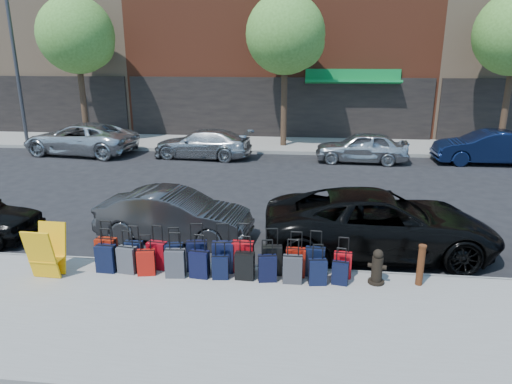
# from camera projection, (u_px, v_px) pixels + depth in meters

# --- Properties ---
(ground) EXTENTS (120.00, 120.00, 0.00)m
(ground) POSITION_uv_depth(u_px,v_px,m) (251.00, 206.00, 14.36)
(ground) COLOR black
(ground) RESTS_ON ground
(sidewalk_near) EXTENTS (60.00, 4.00, 0.15)m
(sidewalk_near) POSITION_uv_depth(u_px,v_px,m) (206.00, 318.00, 8.16)
(sidewalk_near) COLOR gray
(sidewalk_near) RESTS_ON ground
(sidewalk_far) EXTENTS (60.00, 4.00, 0.15)m
(sidewalk_far) POSITION_uv_depth(u_px,v_px,m) (274.00, 144.00, 23.85)
(sidewalk_far) COLOR gray
(sidewalk_far) RESTS_ON ground
(curb_near) EXTENTS (60.00, 0.08, 0.15)m
(curb_near) POSITION_uv_depth(u_px,v_px,m) (226.00, 268.00, 10.08)
(curb_near) COLOR gray
(curb_near) RESTS_ON ground
(curb_far) EXTENTS (60.00, 0.08, 0.15)m
(curb_far) POSITION_uv_depth(u_px,v_px,m) (271.00, 152.00, 21.93)
(curb_far) COLOR gray
(curb_far) RESTS_ON ground
(building_left) EXTENTS (15.00, 12.12, 16.00)m
(building_left) POSITION_uv_depth(u_px,v_px,m) (49.00, 2.00, 30.87)
(building_left) COLOR #95775B
(building_left) RESTS_ON ground
(tree_left) EXTENTS (3.80, 3.80, 7.27)m
(tree_left) POSITION_uv_depth(u_px,v_px,m) (79.00, 37.00, 22.89)
(tree_left) COLOR black
(tree_left) RESTS_ON sidewalk_far
(tree_center) EXTENTS (3.80, 3.80, 7.27)m
(tree_center) POSITION_uv_depth(u_px,v_px,m) (288.00, 36.00, 21.76)
(tree_center) COLOR black
(tree_center) RESTS_ON sidewalk_far
(streetlight) EXTENTS (2.59, 0.18, 8.00)m
(streetlight) POSITION_uv_depth(u_px,v_px,m) (18.00, 53.00, 22.76)
(streetlight) COLOR #333338
(streetlight) RESTS_ON sidewalk_far
(suitcase_front_0) EXTENTS (0.45, 0.27, 1.04)m
(suitcase_front_0) POSITION_uv_depth(u_px,v_px,m) (107.00, 252.00, 9.89)
(suitcase_front_0) COLOR maroon
(suitcase_front_0) RESTS_ON sidewalk_near
(suitcase_front_1) EXTENTS (0.39, 0.21, 0.93)m
(suitcase_front_1) POSITION_uv_depth(u_px,v_px,m) (134.00, 254.00, 9.88)
(suitcase_front_1) COLOR black
(suitcase_front_1) RESTS_ON sidewalk_near
(suitcase_front_2) EXTENTS (0.43, 0.28, 0.97)m
(suitcase_front_2) POSITION_uv_depth(u_px,v_px,m) (157.00, 255.00, 9.81)
(suitcase_front_2) COLOR maroon
(suitcase_front_2) RESTS_ON sidewalk_near
(suitcase_front_3) EXTENTS (0.41, 0.26, 0.93)m
(suitcase_front_3) POSITION_uv_depth(u_px,v_px,m) (174.00, 256.00, 9.78)
(suitcase_front_3) COLOR black
(suitcase_front_3) RESTS_ON sidewalk_near
(suitcase_front_4) EXTENTS (0.47, 0.31, 1.04)m
(suitcase_front_4) POSITION_uv_depth(u_px,v_px,m) (197.00, 256.00, 9.72)
(suitcase_front_4) COLOR black
(suitcase_front_4) RESTS_ON sidewalk_near
(suitcase_front_5) EXTENTS (0.47, 0.30, 1.07)m
(suitcase_front_5) POSITION_uv_depth(u_px,v_px,m) (223.00, 257.00, 9.64)
(suitcase_front_5) COLOR black
(suitcase_front_5) RESTS_ON sidewalk_near
(suitcase_front_6) EXTENTS (0.45, 0.25, 1.07)m
(suitcase_front_6) POSITION_uv_depth(u_px,v_px,m) (243.00, 257.00, 9.65)
(suitcase_front_6) COLOR #A40A11
(suitcase_front_6) RESTS_ON sidewalk_near
(suitcase_front_7) EXTENTS (0.44, 0.28, 1.01)m
(suitcase_front_7) POSITION_uv_depth(u_px,v_px,m) (272.00, 260.00, 9.54)
(suitcase_front_7) COLOR black
(suitcase_front_7) RESTS_ON sidewalk_near
(suitcase_front_8) EXTENTS (0.41, 0.23, 0.97)m
(suitcase_front_8) POSITION_uv_depth(u_px,v_px,m) (296.00, 262.00, 9.47)
(suitcase_front_8) COLOR maroon
(suitcase_front_8) RESTS_ON sidewalk_near
(suitcase_front_9) EXTENTS (0.42, 0.25, 0.98)m
(suitcase_front_9) POSITION_uv_depth(u_px,v_px,m) (315.00, 262.00, 9.50)
(suitcase_front_9) COLOR black
(suitcase_front_9) RESTS_ON sidewalk_near
(suitcase_front_10) EXTENTS (0.38, 0.23, 0.87)m
(suitcase_front_10) POSITION_uv_depth(u_px,v_px,m) (342.00, 265.00, 9.43)
(suitcase_front_10) COLOR #B30B12
(suitcase_front_10) RESTS_ON sidewalk_near
(suitcase_back_0) EXTENTS (0.41, 0.25, 0.96)m
(suitcase_back_0) POSITION_uv_depth(u_px,v_px,m) (106.00, 258.00, 9.66)
(suitcase_back_0) COLOR black
(suitcase_back_0) RESTS_ON sidewalk_near
(suitcase_back_1) EXTENTS (0.42, 0.28, 0.92)m
(suitcase_back_1) POSITION_uv_depth(u_px,v_px,m) (127.00, 260.00, 9.62)
(suitcase_back_1) COLOR #3F3F44
(suitcase_back_1) RESTS_ON sidewalk_near
(suitcase_back_2) EXTENTS (0.40, 0.28, 0.87)m
(suitcase_back_2) POSITION_uv_depth(u_px,v_px,m) (146.00, 262.00, 9.54)
(suitcase_back_2) COLOR #A3110A
(suitcase_back_2) RESTS_ON sidewalk_near
(suitcase_back_3) EXTENTS (0.42, 0.27, 0.96)m
(suitcase_back_3) POSITION_uv_depth(u_px,v_px,m) (175.00, 263.00, 9.44)
(suitcase_back_3) COLOR #3A3A3F
(suitcase_back_3) RESTS_ON sidewalk_near
(suitcase_back_4) EXTENTS (0.41, 0.26, 0.93)m
(suitcase_back_4) POSITION_uv_depth(u_px,v_px,m) (199.00, 264.00, 9.42)
(suitcase_back_4) COLOR black
(suitcase_back_4) RESTS_ON sidewalk_near
(suitcase_back_5) EXTENTS (0.35, 0.22, 0.79)m
(suitcase_back_5) POSITION_uv_depth(u_px,v_px,m) (220.00, 267.00, 9.37)
(suitcase_back_5) COLOR black
(suitcase_back_5) RESTS_ON sidewalk_near
(suitcase_back_6) EXTENTS (0.40, 0.24, 0.92)m
(suitcase_back_6) POSITION_uv_depth(u_px,v_px,m) (245.00, 266.00, 9.35)
(suitcase_back_6) COLOR black
(suitcase_back_6) RESTS_ON sidewalk_near
(suitcase_back_7) EXTENTS (0.40, 0.27, 0.88)m
(suitcase_back_7) POSITION_uv_depth(u_px,v_px,m) (267.00, 268.00, 9.27)
(suitcase_back_7) COLOR black
(suitcase_back_7) RESTS_ON sidewalk_near
(suitcase_back_8) EXTENTS (0.39, 0.23, 0.92)m
(suitcase_back_8) POSITION_uv_depth(u_px,v_px,m) (293.00, 269.00, 9.20)
(suitcase_back_8) COLOR #343337
(suitcase_back_8) RESTS_ON sidewalk_near
(suitcase_back_9) EXTENTS (0.38, 0.25, 0.85)m
(suitcase_back_9) POSITION_uv_depth(u_px,v_px,m) (318.00, 272.00, 9.13)
(suitcase_back_9) COLOR black
(suitcase_back_9) RESTS_ON sidewalk_near
(suitcase_back_10) EXTENTS (0.35, 0.24, 0.77)m
(suitcase_back_10) POSITION_uv_depth(u_px,v_px,m) (340.00, 273.00, 9.15)
(suitcase_back_10) COLOR black
(suitcase_back_10) RESTS_ON sidewalk_near
(fire_hydrant) EXTENTS (0.38, 0.33, 0.73)m
(fire_hydrant) POSITION_uv_depth(u_px,v_px,m) (377.00, 268.00, 9.15)
(fire_hydrant) COLOR black
(fire_hydrant) RESTS_ON sidewalk_near
(bollard) EXTENTS (0.16, 0.16, 0.86)m
(bollard) POSITION_uv_depth(u_px,v_px,m) (421.00, 264.00, 9.06)
(bollard) COLOR #38190C
(bollard) RESTS_ON sidewalk_near
(display_rack) EXTENTS (0.63, 0.69, 1.09)m
(display_rack) POSITION_uv_depth(u_px,v_px,m) (47.00, 252.00, 9.40)
(display_rack) COLOR #FEB30E
(display_rack) RESTS_ON sidewalk_near
(car_near_1) EXTENTS (4.02, 1.72, 1.29)m
(car_near_1) POSITION_uv_depth(u_px,v_px,m) (175.00, 215.00, 11.67)
(car_near_1) COLOR #343437
(car_near_1) RESTS_ON ground
(car_near_2) EXTENTS (5.56, 2.80, 1.51)m
(car_near_2) POSITION_uv_depth(u_px,v_px,m) (380.00, 223.00, 10.83)
(car_near_2) COLOR black
(car_near_2) RESTS_ON ground
(car_far_0) EXTENTS (5.61, 3.14, 1.48)m
(car_far_0) POSITION_uv_depth(u_px,v_px,m) (80.00, 139.00, 21.70)
(car_far_0) COLOR silver
(car_far_0) RESTS_ON ground
(car_far_1) EXTENTS (4.69, 2.29, 1.31)m
(car_far_1) POSITION_uv_depth(u_px,v_px,m) (202.00, 144.00, 20.95)
(car_far_1) COLOR #B0B2B7
(car_far_1) RESTS_ON ground
(car_far_2) EXTENTS (4.07, 1.79, 1.36)m
(car_far_2) POSITION_uv_depth(u_px,v_px,m) (362.00, 147.00, 20.07)
(car_far_2) COLOR #B1B4B8
(car_far_2) RESTS_ON ground
(car_far_3) EXTENTS (4.44, 1.57, 1.46)m
(car_far_3) POSITION_uv_depth(u_px,v_px,m) (487.00, 147.00, 19.75)
(car_far_3) COLOR #0C1838
(car_far_3) RESTS_ON ground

